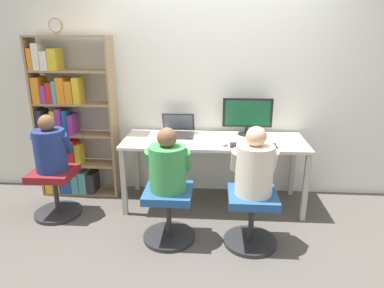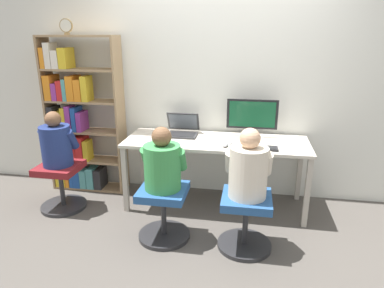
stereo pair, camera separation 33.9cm
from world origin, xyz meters
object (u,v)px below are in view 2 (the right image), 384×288
Objects in this scene: office_chair_left at (246,219)px; bookshelf at (76,122)px; person_at_monitor at (248,168)px; person_at_laptop at (162,164)px; office_chair_side at (61,184)px; person_near_shelf at (56,143)px; keyboard at (254,148)px; desktop_monitor at (252,117)px; office_chair_right at (164,210)px; desk_clock at (66,26)px; laptop at (181,130)px.

bookshelf is at bearing 155.55° from office_chair_left.
person_at_monitor is 0.74m from person_at_laptop.
person_near_shelf is at bearing 90.00° from office_chair_side.
keyboard is 0.81× the size of person_at_laptop.
office_chair_right is (-0.75, -0.92, -0.68)m from desktop_monitor.
person_at_laptop reaches higher than office_chair_left.
desk_clock reaches higher than desktop_monitor.
desktop_monitor reaches higher than person_at_laptop.
office_chair_left is at bearing -49.85° from laptop.
desktop_monitor is at bearing 94.19° from keyboard.
person_at_monitor is at bearing -49.70° from laptop.
office_chair_right is at bearing -16.81° from person_near_shelf.
office_chair_right is 0.88× the size of person_at_laptop.
laptop is 2.17× the size of desk_clock.
person_near_shelf is (-1.21, 0.36, 0.01)m from person_at_laptop.
person_at_laptop is at bearing -89.55° from laptop.
office_chair_side is (-1.96, -0.56, -0.68)m from desktop_monitor.
person_at_laptop is (-0.78, -0.50, -0.03)m from keyboard.
laptop is 0.20× the size of bookshelf.
desktop_monitor is at bearing 89.28° from person_at_monitor.
desk_clock is (-1.22, 0.82, 1.15)m from person_at_laptop.
bookshelf is 1.05m from desk_clock.
keyboard is at bearing 3.84° from person_near_shelf.
office_chair_left and office_chair_right have the same top height.
laptop reaches higher than office_chair_left.
person_at_monitor is 1.04× the size of person_near_shelf.
person_at_monitor is at bearing -94.63° from keyboard.
office_chair_side is (-1.95, 0.38, -0.46)m from person_at_monitor.
person_near_shelf reaches higher than laptop.
person_at_laptop reaches higher than office_chair_right.
office_chair_side is at bearing -157.87° from laptop.
keyboard is 0.92× the size of office_chair_side.
keyboard is 0.92× the size of office_chair_right.
office_chair_side is (-1.95, 0.39, 0.00)m from office_chair_left.
office_chair_left is 0.28× the size of bookshelf.
laptop is 0.99m from office_chair_right.
bookshelf reaches higher than office_chair_side.
bookshelf is at bearing 94.65° from office_chair_side.
office_chair_right is (-0.78, -0.50, -0.47)m from keyboard.
office_chair_side is 0.87× the size of person_near_shelf.
bookshelf is (-1.26, 0.87, 0.10)m from person_at_laptop.
office_chair_left is 0.86m from person_at_laptop.
office_chair_right is 1.35m from person_near_shelf.
person_at_laptop reaches higher than keyboard.
person_near_shelf reaches higher than office_chair_right.
person_at_monitor is at bearing -90.72° from desktop_monitor.
laptop is 0.72× the size of office_chair_left.
desk_clock reaches higher than laptop.
desk_clock is at bearing -177.32° from desktop_monitor.
desktop_monitor reaches higher than person_near_shelf.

